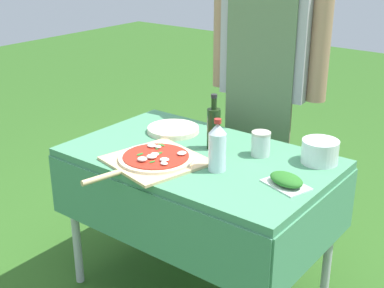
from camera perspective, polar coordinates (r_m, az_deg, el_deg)
The scene contains 9 objects.
prep_table at distance 2.38m, azimuth 0.72°, elevation -3.04°, with size 1.17×0.73×0.73m.
person_cook at distance 2.81m, azimuth 8.07°, elevation 8.32°, with size 0.63×0.25×1.69m.
pizza_on_peel at distance 2.27m, azimuth -4.01°, elevation -1.64°, with size 0.43×0.56×0.05m.
oil_bottle at distance 2.38m, azimuth 2.32°, elevation 1.78°, with size 0.06×0.06×0.25m.
water_bottle at distance 2.16m, azimuth 2.71°, elevation -0.29°, with size 0.07×0.07×0.22m.
herb_container at distance 2.09m, azimuth 10.02°, elevation -3.84°, with size 0.20×0.17×0.05m.
mixing_tub at distance 2.31m, azimuth 13.49°, elevation -0.79°, with size 0.16×0.16×0.10m, color silver.
plate_stack at distance 2.61m, azimuth -2.03°, elevation 1.55°, with size 0.25×0.25×0.02m.
sauce_jar at distance 2.34m, azimuth 7.34°, elevation -0.11°, with size 0.08×0.08×0.11m.
Camera 1 is at (1.30, -1.73, 1.64)m, focal length 50.00 mm.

